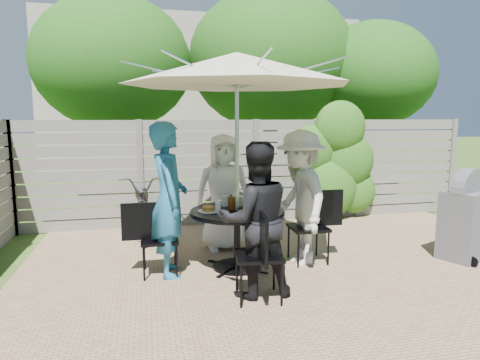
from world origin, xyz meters
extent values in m
plane|color=#304F18|center=(0.00, 0.00, 0.00)|extent=(60.00, 60.00, 0.00)
cube|color=#9B815A|center=(0.00, 0.50, 0.01)|extent=(7.00, 6.00, 0.02)
cube|color=gray|center=(0.00, 3.00, 0.93)|extent=(8.00, 0.10, 1.85)
ellipsoid|color=#204F12|center=(1.40, 2.85, 0.90)|extent=(1.20, 0.70, 1.80)
cube|color=#A59A8A|center=(0.00, 12.00, 2.50)|extent=(10.00, 6.00, 5.00)
ellipsoid|color=#195513|center=(-2.50, 5.00, 2.97)|extent=(3.20, 3.20, 2.72)
ellipsoid|color=#195513|center=(1.00, 5.50, 3.18)|extent=(3.80, 3.80, 3.23)
ellipsoid|color=#195513|center=(3.20, 4.80, 2.83)|extent=(2.80, 2.80, 2.38)
cylinder|color=black|center=(-0.82, 0.73, 0.74)|extent=(1.18, 1.18, 0.03)
cylinder|color=black|center=(-0.82, 0.73, 0.37)|extent=(0.08, 0.08, 0.74)
cylinder|color=black|center=(-0.82, 0.73, 0.02)|extent=(0.62, 0.62, 0.04)
cylinder|color=silver|center=(-0.82, 0.73, 1.25)|extent=(0.05, 0.05, 2.51)
cone|color=#C0B69F|center=(-0.82, 0.73, 2.45)|extent=(2.79, 2.79, 0.38)
cube|color=black|center=(-0.85, 1.68, 0.41)|extent=(0.43, 0.43, 0.03)
cube|color=black|center=(-0.86, 1.88, 0.63)|extent=(0.06, 0.40, 0.41)
imported|color=silver|center=(-0.84, 1.56, 0.83)|extent=(0.82, 0.55, 1.66)
cube|color=black|center=(-1.77, 0.70, 0.44)|extent=(0.44, 0.44, 0.03)
cube|color=black|center=(-1.99, 0.70, 0.68)|extent=(0.43, 0.03, 0.44)
imported|color=#216791|center=(-1.65, 0.71, 0.92)|extent=(0.46, 0.68, 1.84)
cube|color=black|center=(-0.80, -0.22, 0.48)|extent=(0.52, 0.52, 0.04)
cube|color=black|center=(-0.82, -0.46, 0.74)|extent=(0.08, 0.47, 0.48)
imported|color=black|center=(-0.80, -0.10, 0.82)|extent=(0.82, 0.64, 1.65)
cube|color=black|center=(0.13, 0.75, 0.47)|extent=(0.47, 0.47, 0.04)
cube|color=black|center=(0.36, 0.75, 0.72)|extent=(0.46, 0.04, 0.47)
imported|color=beige|center=(0.01, 0.75, 0.87)|extent=(0.67, 1.14, 1.74)
cylinder|color=white|center=(-0.83, 1.09, 0.76)|extent=(0.26, 0.26, 0.01)
cylinder|color=#C18B39|center=(-0.83, 1.09, 0.79)|extent=(0.15, 0.15, 0.05)
cylinder|color=white|center=(-1.18, 0.72, 0.76)|extent=(0.26, 0.26, 0.01)
cylinder|color=#C18B39|center=(-1.18, 0.72, 0.79)|extent=(0.15, 0.15, 0.05)
cylinder|color=white|center=(-0.81, 0.37, 0.76)|extent=(0.26, 0.26, 0.01)
cylinder|color=#C18B39|center=(-0.81, 0.37, 0.79)|extent=(0.15, 0.15, 0.05)
cylinder|color=white|center=(-0.46, 0.74, 0.76)|extent=(0.26, 0.26, 0.01)
cylinder|color=#C18B39|center=(-0.46, 0.74, 0.79)|extent=(0.15, 0.15, 0.05)
cylinder|color=white|center=(-0.63, 0.43, 0.76)|extent=(0.24, 0.24, 0.01)
cylinder|color=#C18B39|center=(-0.63, 0.43, 0.79)|extent=(0.14, 0.14, 0.05)
cylinder|color=silver|center=(-0.93, 0.98, 0.83)|extent=(0.07, 0.07, 0.14)
cylinder|color=silver|center=(-1.08, 0.61, 0.83)|extent=(0.07, 0.07, 0.14)
cylinder|color=silver|center=(-0.71, 0.47, 0.83)|extent=(0.07, 0.07, 0.14)
cylinder|color=silver|center=(-0.57, 0.84, 0.83)|extent=(0.07, 0.07, 0.14)
cylinder|color=#59280C|center=(-0.88, 0.77, 0.84)|extent=(0.09, 0.09, 0.16)
cylinder|color=#C6B293|center=(-0.73, 0.95, 0.82)|extent=(0.08, 0.08, 0.12)
imported|color=#333338|center=(-1.98, 2.60, 0.50)|extent=(0.71, 1.93, 1.01)
cube|color=#56565B|center=(2.20, 0.42, 0.46)|extent=(0.74, 0.67, 0.93)
cylinder|color=#56565B|center=(2.20, 0.42, 0.93)|extent=(0.64, 0.42, 0.61)
camera|label=1|loc=(-1.89, -4.31, 1.90)|focal=32.00mm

